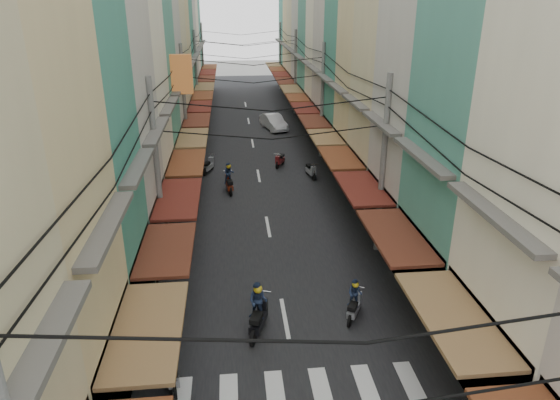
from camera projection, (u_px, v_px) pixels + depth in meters
ground at (279, 289)px, 20.38m from camera, size 160.00×160.00×0.00m
road at (254, 150)px, 38.80m from camera, size 10.00×80.00×0.02m
sidewalk_left at (169, 153)px, 38.19m from camera, size 3.00×80.00×0.06m
sidewalk_right at (336, 148)px, 39.40m from camera, size 3.00×80.00×0.06m
crosswalk at (300, 397)px, 14.84m from camera, size 7.55×2.40×0.01m
building_row_left at (127, 19)px, 31.21m from camera, size 7.80×67.67×23.70m
building_row_right at (374, 24)px, 32.71m from camera, size 7.80×68.98×22.59m
utility_poles at (256, 73)px, 31.72m from camera, size 10.20×66.13×8.20m
white_car at (274, 129)px, 45.07m from camera, size 5.00×2.97×1.65m
bicycle at (479, 308)px, 19.12m from camera, size 1.50×0.60×1.02m
moving_scooters at (253, 235)px, 23.81m from camera, size 7.63×22.70×1.99m
parked_scooters at (412, 321)px, 17.57m from camera, size 12.63×14.09×0.98m
pedestrians at (176, 255)px, 20.86m from camera, size 13.27×16.74×2.23m
market_umbrella at (551, 338)px, 14.32m from camera, size 2.15×2.15×2.27m
traffic_sign at (440, 249)px, 18.70m from camera, size 0.10×0.68×3.12m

